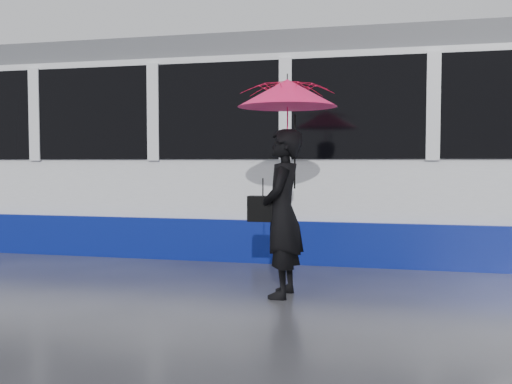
# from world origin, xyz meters

# --- Properties ---
(ground) EXTENTS (90.00, 90.00, 0.00)m
(ground) POSITION_xyz_m (0.00, 0.00, 0.00)
(ground) COLOR #2C2C31
(ground) RESTS_ON ground
(rails) EXTENTS (34.00, 1.51, 0.02)m
(rails) POSITION_xyz_m (0.00, 2.50, 0.01)
(rails) COLOR #3F3D38
(rails) RESTS_ON ground
(tram) EXTENTS (26.00, 2.56, 3.35)m
(tram) POSITION_xyz_m (3.26, 2.50, 1.64)
(tram) COLOR white
(tram) RESTS_ON ground
(woman) EXTENTS (0.43, 0.66, 1.81)m
(woman) POSITION_xyz_m (1.09, -0.67, 0.91)
(woman) COLOR black
(woman) RESTS_ON ground
(umbrella) EXTENTS (1.06, 1.06, 1.22)m
(umbrella) POSITION_xyz_m (1.14, -0.67, 1.98)
(umbrella) COLOR #F9147E
(umbrella) RESTS_ON ground
(handbag) EXTENTS (0.32, 0.14, 0.46)m
(handbag) POSITION_xyz_m (0.87, -0.65, 0.95)
(handbag) COLOR black
(handbag) RESTS_ON ground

